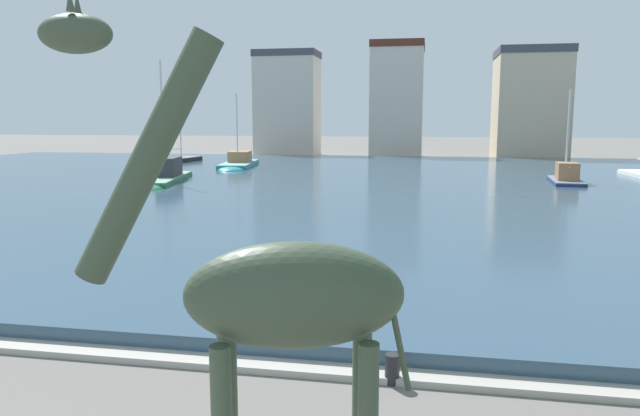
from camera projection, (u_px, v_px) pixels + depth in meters
harbor_water at (365, 185)px, 37.05m from camera, size 86.26×54.51×0.39m
quay_edge_coping at (197, 361)px, 10.33m from camera, size 86.26×0.50×0.12m
giraffe_statue at (276, 307)px, 4.99m from camera, size 2.98×1.16×5.27m
sailboat_teal at (238, 165)px, 48.84m from camera, size 3.62×9.04×6.40m
sailboat_navy at (565, 180)px, 36.76m from camera, size 2.14×6.02×6.15m
sailboat_green at (165, 179)px, 36.84m from camera, size 3.49×9.37×7.88m
sailboat_black at (182, 161)px, 55.10m from camera, size 2.34×6.88×6.67m
mooring_bollard at (392, 369)px, 9.54m from camera, size 0.24×0.24×0.50m
townhouse_corner_house at (287, 104)px, 70.11m from camera, size 7.43×5.11×12.35m
townhouse_tall_gabled at (397, 100)px, 66.94m from camera, size 5.94×6.07×12.96m
townhouse_narrow_midrow at (530, 104)px, 63.78m from camera, size 7.52×7.78×11.88m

